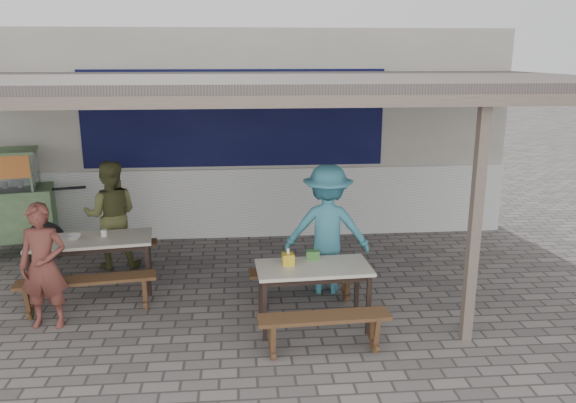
# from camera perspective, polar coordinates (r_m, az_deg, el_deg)

# --- Properties ---
(ground) EXTENTS (60.00, 60.00, 0.00)m
(ground) POSITION_cam_1_polar(r_m,az_deg,el_deg) (7.10, -3.56, -11.02)
(ground) COLOR slate
(ground) RESTS_ON ground
(back_wall) EXTENTS (9.00, 1.28, 3.50)m
(back_wall) POSITION_cam_1_polar(r_m,az_deg,el_deg) (10.07, -4.27, 6.92)
(back_wall) COLOR beige
(back_wall) RESTS_ON ground
(warung_roof) EXTENTS (9.00, 4.21, 2.81)m
(warung_roof) POSITION_cam_1_polar(r_m,az_deg,el_deg) (7.31, -3.97, 11.82)
(warung_roof) COLOR #574E4A
(warung_roof) RESTS_ON ground
(table_left) EXTENTS (1.63, 0.88, 0.75)m
(table_left) POSITION_cam_1_polar(r_m,az_deg,el_deg) (7.80, -19.38, -4.11)
(table_left) COLOR beige
(table_left) RESTS_ON ground
(bench_left_street) EXTENTS (1.67, 0.49, 0.45)m
(bench_left_street) POSITION_cam_1_polar(r_m,az_deg,el_deg) (7.32, -19.72, -8.14)
(bench_left_street) COLOR brown
(bench_left_street) RESTS_ON ground
(bench_left_wall) EXTENTS (1.67, 0.49, 0.45)m
(bench_left_wall) POSITION_cam_1_polar(r_m,az_deg,el_deg) (8.51, -18.71, -4.85)
(bench_left_wall) COLOR brown
(bench_left_wall) RESTS_ON ground
(table_right) EXTENTS (1.32, 0.71, 0.75)m
(table_right) POSITION_cam_1_polar(r_m,az_deg,el_deg) (6.45, 2.60, -7.25)
(table_right) COLOR beige
(table_right) RESTS_ON ground
(bench_right_street) EXTENTS (1.40, 0.35, 0.45)m
(bench_right_street) POSITION_cam_1_polar(r_m,az_deg,el_deg) (6.02, 3.68, -12.46)
(bench_right_street) COLOR brown
(bench_right_street) RESTS_ON ground
(bench_right_wall) EXTENTS (1.40, 0.35, 0.45)m
(bench_right_wall) POSITION_cam_1_polar(r_m,az_deg,el_deg) (7.17, 1.64, -7.81)
(bench_right_wall) COLOR brown
(bench_right_wall) RESTS_ON ground
(vendor_cart) EXTENTS (1.99, 1.14, 1.67)m
(vendor_cart) POSITION_cam_1_polar(r_m,az_deg,el_deg) (9.73, -27.12, 0.19)
(vendor_cart) COLOR #7D9C68
(vendor_cart) RESTS_ON ground
(patron_street_side) EXTENTS (0.56, 0.38, 1.48)m
(patron_street_side) POSITION_cam_1_polar(r_m,az_deg,el_deg) (7.02, -23.58, -6.05)
(patron_street_side) COLOR brown
(patron_street_side) RESTS_ON ground
(patron_wall_side) EXTENTS (0.82, 0.66, 1.61)m
(patron_wall_side) POSITION_cam_1_polar(r_m,az_deg,el_deg) (8.61, -17.52, -1.32)
(patron_wall_side) COLOR brown
(patron_wall_side) RESTS_ON ground
(patron_right_table) EXTENTS (1.20, 0.81, 1.72)m
(patron_right_table) POSITION_cam_1_polar(r_m,az_deg,el_deg) (7.37, 4.01, -2.84)
(patron_right_table) COLOR teal
(patron_right_table) RESTS_ON ground
(tissue_box) EXTENTS (0.14, 0.14, 0.13)m
(tissue_box) POSITION_cam_1_polar(r_m,az_deg,el_deg) (6.44, 0.01, -5.88)
(tissue_box) COLOR gold
(tissue_box) RESTS_ON table_right
(donation_box) EXTENTS (0.16, 0.11, 0.10)m
(donation_box) POSITION_cam_1_polar(r_m,az_deg,el_deg) (6.62, 2.54, -5.44)
(donation_box) COLOR #3D7333
(donation_box) RESTS_ON table_right
(condiment_jar) EXTENTS (0.08, 0.08, 0.09)m
(condiment_jar) POSITION_cam_1_polar(r_m,az_deg,el_deg) (7.81, -18.19, -3.06)
(condiment_jar) COLOR silver
(condiment_jar) RESTS_ON table_left
(condiment_bowl) EXTENTS (0.19, 0.19, 0.05)m
(condiment_bowl) POSITION_cam_1_polar(r_m,az_deg,el_deg) (7.84, -20.95, -3.40)
(condiment_bowl) COLOR white
(condiment_bowl) RESTS_ON table_left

